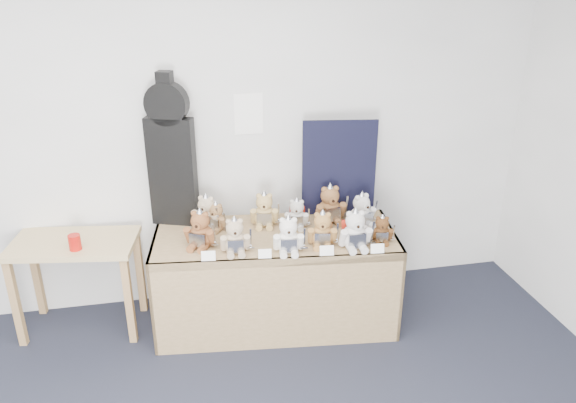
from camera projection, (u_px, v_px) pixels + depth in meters
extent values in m
plane|color=white|center=(131.00, 135.00, 3.93)|extent=(6.00, 0.00, 6.00)
cube|color=white|center=(249.00, 114.00, 4.04)|extent=(0.21, 0.00, 0.30)
cube|color=olive|center=(275.00, 238.00, 3.94)|extent=(1.76, 0.89, 0.06)
cube|color=olive|center=(279.00, 304.00, 3.75)|extent=(1.69, 0.21, 0.71)
cube|color=olive|center=(158.00, 283.00, 4.00)|extent=(0.10, 0.70, 0.71)
cube|color=olive|center=(388.00, 272.00, 4.14)|extent=(0.10, 0.70, 0.71)
cube|color=tan|center=(73.00, 243.00, 3.86)|extent=(0.90, 0.59, 0.04)
cube|color=olive|center=(16.00, 304.00, 3.80)|extent=(0.06, 0.06, 0.66)
cube|color=olive|center=(36.00, 275.00, 4.16)|extent=(0.06, 0.06, 0.66)
cube|color=olive|center=(129.00, 301.00, 3.83)|extent=(0.06, 0.06, 0.66)
cube|color=olive|center=(140.00, 272.00, 4.19)|extent=(0.06, 0.06, 0.66)
cube|color=black|center=(173.00, 172.00, 3.96)|extent=(0.35, 0.21, 0.78)
cylinder|color=black|center=(167.00, 103.00, 3.76)|extent=(0.31, 0.19, 0.29)
cube|color=black|center=(165.00, 86.00, 3.72)|extent=(0.12, 0.12, 0.20)
cube|color=black|center=(339.00, 168.00, 4.12)|extent=(0.54, 0.10, 0.73)
cylinder|color=#BA130C|center=(75.00, 242.00, 3.71)|extent=(0.08, 0.08, 0.11)
ellipsoid|color=brown|center=(201.00, 236.00, 3.74)|extent=(0.22, 0.20, 0.17)
sphere|color=brown|center=(200.00, 221.00, 3.70)|extent=(0.13, 0.13, 0.13)
cylinder|color=brown|center=(197.00, 225.00, 3.65)|extent=(0.06, 0.05, 0.05)
sphere|color=black|center=(196.00, 227.00, 3.63)|extent=(0.02, 0.02, 0.02)
sphere|color=brown|center=(194.00, 213.00, 3.68)|extent=(0.04, 0.04, 0.04)
sphere|color=brown|center=(206.00, 215.00, 3.67)|extent=(0.04, 0.04, 0.04)
cylinder|color=brown|center=(189.00, 235.00, 3.74)|extent=(0.08, 0.11, 0.13)
cylinder|color=brown|center=(212.00, 238.00, 3.70)|extent=(0.08, 0.11, 0.13)
cylinder|color=brown|center=(193.00, 246.00, 3.71)|extent=(0.09, 0.12, 0.05)
cylinder|color=brown|center=(204.00, 247.00, 3.70)|extent=(0.09, 0.12, 0.05)
cube|color=#BABCC3|center=(197.00, 240.00, 3.68)|extent=(0.11, 0.06, 0.09)
cone|color=#BABCC3|center=(200.00, 213.00, 3.67)|extent=(0.11, 0.11, 0.08)
cube|color=#BABCC3|center=(214.00, 236.00, 3.67)|extent=(0.03, 0.04, 0.18)
cube|color=#BABCC3|center=(215.00, 245.00, 3.70)|extent=(0.05, 0.03, 0.01)
ellipsoid|color=tan|center=(235.00, 242.00, 3.67)|extent=(0.17, 0.14, 0.16)
sphere|color=tan|center=(235.00, 228.00, 3.63)|extent=(0.12, 0.12, 0.12)
cylinder|color=tan|center=(235.00, 232.00, 3.59)|extent=(0.05, 0.03, 0.05)
sphere|color=black|center=(235.00, 234.00, 3.57)|extent=(0.02, 0.02, 0.02)
sphere|color=tan|center=(228.00, 222.00, 3.61)|extent=(0.04, 0.04, 0.04)
sphere|color=tan|center=(240.00, 221.00, 3.62)|extent=(0.04, 0.04, 0.04)
cylinder|color=tan|center=(224.00, 243.00, 3.64)|extent=(0.05, 0.09, 0.12)
cylinder|color=tan|center=(247.00, 242.00, 3.66)|extent=(0.05, 0.09, 0.12)
cylinder|color=tan|center=(230.00, 253.00, 3.63)|extent=(0.05, 0.11, 0.05)
cylinder|color=tan|center=(241.00, 252.00, 3.64)|extent=(0.05, 0.11, 0.05)
cube|color=#BABCC3|center=(236.00, 246.00, 3.61)|extent=(0.10, 0.02, 0.09)
cone|color=#BABCC3|center=(234.00, 221.00, 3.61)|extent=(0.10, 0.10, 0.08)
cube|color=#BABCC3|center=(251.00, 239.00, 3.64)|extent=(0.02, 0.04, 0.17)
cube|color=#BABCC3|center=(251.00, 248.00, 3.67)|extent=(0.05, 0.01, 0.01)
ellipsoid|color=silver|center=(288.00, 242.00, 3.68)|extent=(0.18, 0.16, 0.16)
sphere|color=silver|center=(288.00, 227.00, 3.63)|extent=(0.12, 0.12, 0.12)
cylinder|color=silver|center=(289.00, 231.00, 3.59)|extent=(0.05, 0.03, 0.05)
sphere|color=black|center=(289.00, 233.00, 3.58)|extent=(0.02, 0.02, 0.02)
sphere|color=silver|center=(282.00, 220.00, 3.61)|extent=(0.04, 0.04, 0.04)
sphere|color=silver|center=(294.00, 220.00, 3.62)|extent=(0.04, 0.04, 0.04)
cylinder|color=silver|center=(277.00, 242.00, 3.65)|extent=(0.06, 0.10, 0.12)
cylinder|color=silver|center=(300.00, 242.00, 3.66)|extent=(0.06, 0.10, 0.12)
cylinder|color=silver|center=(283.00, 252.00, 3.64)|extent=(0.06, 0.11, 0.05)
cylinder|color=silver|center=(294.00, 252.00, 3.65)|extent=(0.06, 0.11, 0.05)
cube|color=#BABCC3|center=(289.00, 246.00, 3.62)|extent=(0.11, 0.03, 0.09)
cone|color=#BABCC3|center=(288.00, 220.00, 3.61)|extent=(0.10, 0.10, 0.08)
cube|color=#BABCC3|center=(304.00, 239.00, 3.64)|extent=(0.02, 0.04, 0.17)
cube|color=#BABCC3|center=(304.00, 248.00, 3.67)|extent=(0.05, 0.01, 0.01)
ellipsoid|color=#9D6E3B|center=(322.00, 235.00, 3.76)|extent=(0.19, 0.17, 0.16)
sphere|color=#9D6E3B|center=(323.00, 221.00, 3.72)|extent=(0.12, 0.12, 0.12)
cylinder|color=#9D6E3B|center=(323.00, 226.00, 3.68)|extent=(0.05, 0.04, 0.05)
sphere|color=black|center=(323.00, 227.00, 3.66)|extent=(0.02, 0.02, 0.02)
sphere|color=#9D6E3B|center=(317.00, 215.00, 3.70)|extent=(0.04, 0.04, 0.04)
sphere|color=#9D6E3B|center=(328.00, 215.00, 3.70)|extent=(0.04, 0.04, 0.04)
cylinder|color=#9D6E3B|center=(311.00, 236.00, 3.74)|extent=(0.06, 0.10, 0.12)
cylinder|color=#9D6E3B|center=(334.00, 236.00, 3.74)|extent=(0.06, 0.10, 0.12)
cylinder|color=#9D6E3B|center=(317.00, 245.00, 3.73)|extent=(0.07, 0.11, 0.05)
cylinder|color=#9D6E3B|center=(328.00, 245.00, 3.73)|extent=(0.07, 0.11, 0.05)
cube|color=#BABCC3|center=(322.00, 239.00, 3.70)|extent=(0.10, 0.04, 0.09)
cone|color=#BABCC3|center=(323.00, 214.00, 3.70)|extent=(0.10, 0.10, 0.08)
cube|color=#BABCC3|center=(337.00, 233.00, 3.72)|extent=(0.02, 0.04, 0.17)
cube|color=#BABCC3|center=(337.00, 242.00, 3.74)|extent=(0.05, 0.02, 0.01)
ellipsoid|color=silver|center=(354.00, 237.00, 3.73)|extent=(0.18, 0.16, 0.18)
sphere|color=silver|center=(355.00, 221.00, 3.68)|extent=(0.13, 0.13, 0.13)
cylinder|color=silver|center=(358.00, 226.00, 3.64)|extent=(0.06, 0.03, 0.05)
sphere|color=black|center=(358.00, 227.00, 3.62)|extent=(0.02, 0.02, 0.02)
sphere|color=silver|center=(349.00, 214.00, 3.66)|extent=(0.04, 0.04, 0.04)
sphere|color=silver|center=(362.00, 213.00, 3.67)|extent=(0.04, 0.04, 0.04)
cylinder|color=silver|center=(343.00, 238.00, 3.69)|extent=(0.05, 0.10, 0.13)
cylinder|color=silver|center=(368.00, 236.00, 3.72)|extent=(0.05, 0.10, 0.13)
cylinder|color=silver|center=(351.00, 248.00, 3.69)|extent=(0.06, 0.12, 0.05)
cylinder|color=silver|center=(362.00, 247.00, 3.70)|extent=(0.06, 0.12, 0.05)
cube|color=#BABCC3|center=(357.00, 241.00, 3.67)|extent=(0.12, 0.02, 0.10)
cone|color=#BABCC3|center=(356.00, 213.00, 3.66)|extent=(0.11, 0.11, 0.08)
cube|color=#BABCC3|center=(372.00, 233.00, 3.70)|extent=(0.02, 0.04, 0.18)
cube|color=#BABCC3|center=(372.00, 243.00, 3.73)|extent=(0.05, 0.01, 0.01)
cube|color=#A22012|center=(352.00, 231.00, 3.78)|extent=(0.14, 0.04, 0.16)
ellipsoid|color=#51321B|center=(381.00, 234.00, 3.81)|extent=(0.15, 0.13, 0.12)
sphere|color=#51321B|center=(382.00, 223.00, 3.78)|extent=(0.09, 0.09, 0.09)
cylinder|color=#51321B|center=(383.00, 227.00, 3.75)|extent=(0.04, 0.03, 0.04)
sphere|color=black|center=(383.00, 228.00, 3.73)|extent=(0.01, 0.01, 0.01)
sphere|color=#51321B|center=(378.00, 218.00, 3.77)|extent=(0.03, 0.03, 0.03)
sphere|color=#51321B|center=(387.00, 219.00, 3.76)|extent=(0.03, 0.03, 0.03)
cylinder|color=#51321B|center=(373.00, 234.00, 3.80)|extent=(0.05, 0.08, 0.09)
cylinder|color=#51321B|center=(390.00, 235.00, 3.79)|extent=(0.05, 0.08, 0.09)
cylinder|color=#51321B|center=(377.00, 242.00, 3.79)|extent=(0.06, 0.09, 0.04)
cylinder|color=#51321B|center=(386.00, 242.00, 3.78)|extent=(0.06, 0.09, 0.04)
cube|color=#BABCC3|center=(382.00, 237.00, 3.77)|extent=(0.08, 0.03, 0.07)
cone|color=#BABCC3|center=(383.00, 218.00, 3.76)|extent=(0.08, 0.08, 0.06)
cube|color=#BABCC3|center=(394.00, 233.00, 3.77)|extent=(0.02, 0.03, 0.13)
cube|color=#BABCC3|center=(393.00, 240.00, 3.79)|extent=(0.04, 0.01, 0.01)
ellipsoid|color=beige|center=(207.00, 218.00, 4.01)|extent=(0.21, 0.20, 0.16)
sphere|color=beige|center=(206.00, 205.00, 3.97)|extent=(0.12, 0.12, 0.12)
cylinder|color=beige|center=(203.00, 208.00, 3.93)|extent=(0.06, 0.05, 0.05)
sphere|color=black|center=(202.00, 209.00, 3.91)|extent=(0.02, 0.02, 0.02)
sphere|color=beige|center=(201.00, 198.00, 3.96)|extent=(0.04, 0.04, 0.04)
sphere|color=beige|center=(211.00, 199.00, 3.94)|extent=(0.04, 0.04, 0.04)
cylinder|color=beige|center=(196.00, 217.00, 4.01)|extent=(0.08, 0.10, 0.12)
cylinder|color=beige|center=(216.00, 220.00, 3.97)|extent=(0.08, 0.10, 0.12)
cylinder|color=beige|center=(199.00, 227.00, 3.99)|extent=(0.09, 0.12, 0.05)
cylinder|color=beige|center=(209.00, 228.00, 3.97)|extent=(0.09, 0.12, 0.05)
cube|color=#BABCC3|center=(203.00, 222.00, 3.95)|extent=(0.10, 0.07, 0.09)
cone|color=#BABCC3|center=(206.00, 198.00, 3.95)|extent=(0.10, 0.10, 0.08)
cube|color=#BABCC3|center=(218.00, 218.00, 3.94)|extent=(0.03, 0.04, 0.17)
cube|color=#BABCC3|center=(218.00, 226.00, 3.97)|extent=(0.05, 0.03, 0.01)
ellipsoid|color=tan|center=(265.00, 216.00, 4.05)|extent=(0.19, 0.17, 0.16)
sphere|color=tan|center=(264.00, 202.00, 4.00)|extent=(0.12, 0.12, 0.12)
cylinder|color=tan|center=(264.00, 206.00, 3.96)|extent=(0.05, 0.04, 0.05)
sphere|color=black|center=(264.00, 207.00, 3.94)|extent=(0.02, 0.02, 0.02)
sphere|color=tan|center=(259.00, 196.00, 3.99)|extent=(0.04, 0.04, 0.04)
sphere|color=tan|center=(270.00, 196.00, 3.99)|extent=(0.04, 0.04, 0.04)
cylinder|color=tan|center=(254.00, 216.00, 4.02)|extent=(0.06, 0.10, 0.12)
cylinder|color=tan|center=(275.00, 216.00, 4.03)|extent=(0.06, 0.10, 0.12)
cylinder|color=tan|center=(259.00, 225.00, 4.01)|extent=(0.07, 0.11, 0.05)
cylinder|color=tan|center=(270.00, 225.00, 4.01)|extent=(0.07, 0.11, 0.05)
cube|color=#BABCC3|center=(264.00, 219.00, 3.99)|extent=(0.11, 0.04, 0.09)
cone|color=#BABCC3|center=(264.00, 195.00, 3.98)|extent=(0.10, 0.10, 0.08)
cube|color=#BABCC3|center=(279.00, 214.00, 4.00)|extent=(0.02, 0.04, 0.17)
cube|color=#BABCC3|center=(279.00, 222.00, 4.03)|extent=(0.05, 0.02, 0.01)
ellipsoid|color=beige|center=(297.00, 219.00, 4.03)|extent=(0.17, 0.15, 0.14)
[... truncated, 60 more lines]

